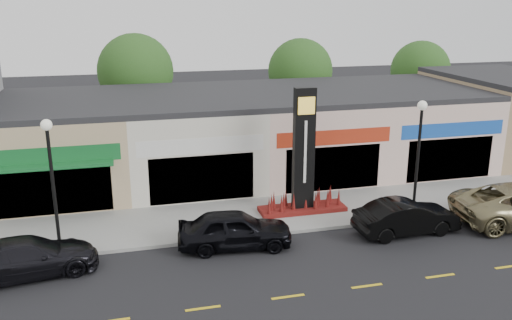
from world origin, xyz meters
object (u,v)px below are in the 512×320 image
at_px(lamp_east_near, 419,147).
at_px(car_black_conv, 406,217).
at_px(car_dark_sedan, 28,257).
at_px(pylon_sign, 303,169).
at_px(lamp_west_near, 52,173).
at_px(car_black_sedan, 235,229).

height_order(lamp_east_near, car_black_conv, lamp_east_near).
relative_size(car_dark_sedan, car_black_conv, 1.09).
height_order(pylon_sign, car_black_conv, pylon_sign).
height_order(lamp_west_near, car_black_sedan, lamp_west_near).
xyz_separation_m(lamp_east_near, car_dark_sedan, (-16.97, -1.60, -2.74)).
relative_size(lamp_west_near, pylon_sign, 0.91).
bearing_deg(lamp_east_near, pylon_sign, 161.25).
xyz_separation_m(lamp_east_near, pylon_sign, (-5.00, 1.70, -1.20)).
bearing_deg(pylon_sign, lamp_west_near, -171.23).
bearing_deg(lamp_west_near, lamp_east_near, 0.00).
height_order(lamp_west_near, pylon_sign, pylon_sign).
height_order(lamp_east_near, pylon_sign, pylon_sign).
relative_size(pylon_sign, car_black_conv, 1.29).
relative_size(lamp_west_near, car_dark_sedan, 1.08).
bearing_deg(car_black_conv, lamp_east_near, -41.03).
bearing_deg(lamp_east_near, car_black_conv, -128.69).
bearing_deg(car_dark_sedan, pylon_sign, -83.86).
relative_size(lamp_east_near, car_black_sedan, 1.15).
xyz_separation_m(car_black_sedan, car_black_conv, (7.64, -0.48, -0.04)).
bearing_deg(lamp_east_near, lamp_west_near, 180.00).
distance_m(car_dark_sedan, car_black_conv, 15.66).
bearing_deg(car_black_sedan, lamp_west_near, 86.78).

